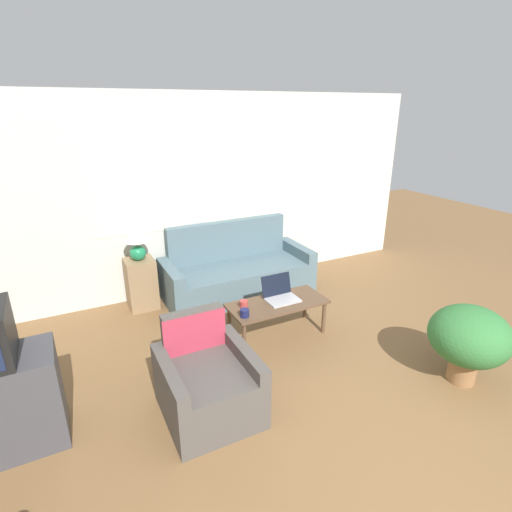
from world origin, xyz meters
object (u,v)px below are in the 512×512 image
object	(u,v)px
armchair	(207,383)
table_lamp	(136,239)
laptop	(280,294)
coffee_table	(277,306)
cup_navy	(244,304)
potted_plant	(469,337)
couch	(236,273)
cup_yellow	(245,313)

from	to	relation	value
armchair	table_lamp	distance (m)	2.21
armchair	laptop	world-z (taller)	armchair
coffee_table	cup_navy	distance (m)	0.39
cup_navy	coffee_table	bearing A→B (deg)	-10.03
coffee_table	laptop	world-z (taller)	laptop
cup_navy	potted_plant	xyz separation A→B (m)	(1.52, -1.54, 0.02)
armchair	laptop	bearing A→B (deg)	34.66
table_lamp	coffee_table	world-z (taller)	table_lamp
coffee_table	cup_navy	world-z (taller)	cup_navy
laptop	cup_navy	world-z (taller)	laptop
laptop	cup_navy	xyz separation A→B (m)	(-0.44, 0.01, -0.02)
armchair	coffee_table	size ratio (longest dim) A/B	0.73
couch	table_lamp	xyz separation A→B (m)	(-1.25, 0.14, 0.64)
laptop	potted_plant	world-z (taller)	potted_plant
cup_navy	laptop	bearing A→B (deg)	-1.03
armchair	coffee_table	bearing A→B (deg)	34.26
couch	cup_navy	size ratio (longest dim) A/B	22.56
laptop	cup_yellow	size ratio (longest dim) A/B	3.78
table_lamp	cup_navy	bearing A→B (deg)	-57.84
couch	cup_yellow	xyz separation A→B (m)	(-0.51, -1.35, 0.17)
table_lamp	coffee_table	distance (m)	1.89
coffee_table	laptop	xyz separation A→B (m)	(0.07, 0.06, 0.10)
coffee_table	armchair	bearing A→B (deg)	-145.74
potted_plant	table_lamp	bearing A→B (deg)	129.41
laptop	cup_navy	distance (m)	0.44
couch	potted_plant	world-z (taller)	couch
armchair	coffee_table	xyz separation A→B (m)	(1.11, 0.75, 0.10)
table_lamp	coffee_table	xyz separation A→B (m)	(1.19, -1.36, -0.55)
laptop	cup_navy	bearing A→B (deg)	178.97
table_lamp	laptop	size ratio (longest dim) A/B	1.21
coffee_table	cup_yellow	size ratio (longest dim) A/B	11.62
coffee_table	cup_navy	size ratio (longest dim) A/B	12.36
armchair	table_lamp	size ratio (longest dim) A/B	1.86
armchair	table_lamp	xyz separation A→B (m)	(-0.08, 2.11, 0.65)
potted_plant	coffee_table	bearing A→B (deg)	127.70
couch	cup_navy	distance (m)	1.25
coffee_table	couch	bearing A→B (deg)	87.28
laptop	potted_plant	distance (m)	1.87
armchair	cup_navy	world-z (taller)	armchair
couch	laptop	size ratio (longest dim) A/B	5.61
table_lamp	potted_plant	world-z (taller)	table_lamp
laptop	cup_yellow	bearing A→B (deg)	-160.96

